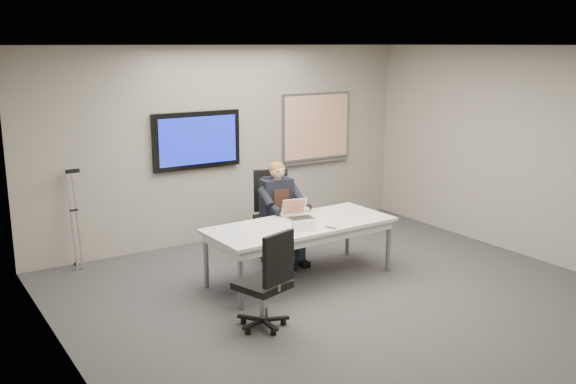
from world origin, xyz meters
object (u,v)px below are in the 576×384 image
seated_person (283,223)px  laptop (298,213)px  conference_table (300,230)px  office_chair_far (274,230)px  office_chair_near (266,298)px

seated_person → laptop: seated_person is taller
conference_table → laptop: 0.28m
office_chair_far → seated_person: bearing=-76.2°
seated_person → conference_table: bearing=-99.6°
conference_table → office_chair_far: bearing=76.5°
office_chair_far → office_chair_near: (-1.26, -1.90, -0.04)m
office_chair_far → laptop: office_chair_far is taller
office_chair_far → laptop: bearing=-79.6°
seated_person → office_chair_far: bearing=91.8°
office_chair_far → conference_table: bearing=-84.5°
office_chair_far → seated_person: 0.31m
office_chair_near → seated_person: bearing=-144.5°
office_chair_near → laptop: 1.74m
conference_table → seated_person: bearing=73.4°
conference_table → laptop: (0.11, 0.22, 0.14)m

